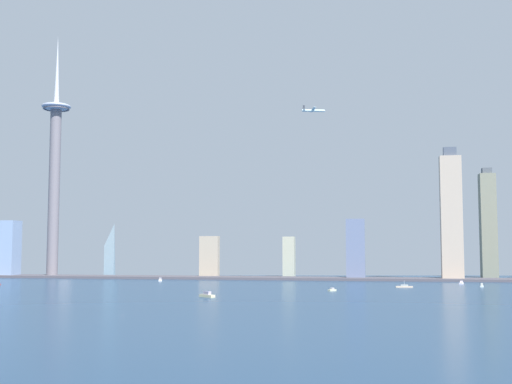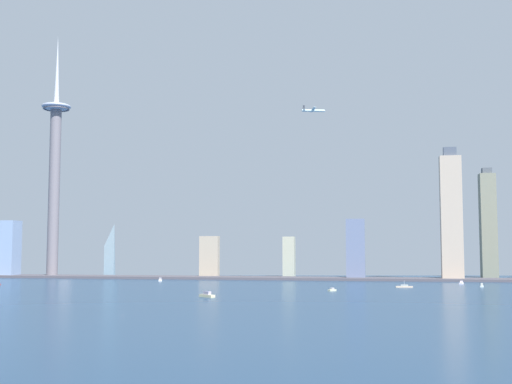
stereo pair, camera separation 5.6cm
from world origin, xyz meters
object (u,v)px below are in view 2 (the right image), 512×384
object	(u,v)px
skyscraper_6	(209,257)
boat_0	(482,286)
observation_tower	(55,162)
boat_4	(207,295)
skyscraper_4	(111,234)
boat_7	(160,280)
boat_5	(332,290)
skyscraper_0	(11,249)
boat_6	(461,283)
skyscraper_8	(289,257)
skyscraper_7	(356,249)
boat_2	(404,286)
skyscraper_1	(451,216)
skyscraper_5	(488,224)
airplane	(314,110)
skyscraper_3	(66,248)

from	to	relation	value
skyscraper_6	boat_0	distance (m)	375.40
observation_tower	boat_4	size ratio (longest dim) A/B	22.24
skyscraper_4	boat_7	world-z (taller)	skyscraper_4
skyscraper_6	boat_5	distance (m)	316.46
skyscraper_0	boat_6	distance (m)	619.09
skyscraper_8	boat_4	xyz separation A→B (m)	(-14.67, -406.55, -27.06)
skyscraper_6	skyscraper_7	bearing A→B (deg)	-4.04
boat_5	boat_2	bearing A→B (deg)	172.80
observation_tower	boat_7	size ratio (longest dim) A/B	33.00
skyscraper_0	boat_6	world-z (taller)	skyscraper_0
skyscraper_0	skyscraper_1	size ratio (longest dim) A/B	0.47
boat_7	skyscraper_0	bearing A→B (deg)	-123.18
skyscraper_5	boat_2	world-z (taller)	skyscraper_5
skyscraper_1	airplane	bearing A→B (deg)	-160.10
observation_tower	skyscraper_8	world-z (taller)	observation_tower
observation_tower	airplane	size ratio (longest dim) A/B	11.81
skyscraper_1	skyscraper_5	world-z (taller)	skyscraper_1
skyscraper_7	boat_6	distance (m)	157.59
skyscraper_3	skyscraper_4	distance (m)	86.49
skyscraper_4	skyscraper_8	bearing A→B (deg)	-0.92
boat_2	airplane	bearing A→B (deg)	-44.81
skyscraper_0	boat_7	xyz separation A→B (m)	(251.26, -76.55, -38.70)
skyscraper_6	boat_4	world-z (taller)	skyscraper_6
skyscraper_5	boat_5	size ratio (longest dim) A/B	16.82
skyscraper_7	boat_2	bearing A→B (deg)	-71.59
skyscraper_5	boat_4	distance (m)	525.54
boat_4	boat_6	bearing A→B (deg)	-94.20
skyscraper_3	skyscraper_8	distance (m)	356.54
skyscraper_5	boat_2	size ratio (longest dim) A/B	8.88
skyscraper_4	skyscraper_5	world-z (taller)	skyscraper_5
skyscraper_1	boat_4	size ratio (longest dim) A/B	10.75
skyscraper_6	skyscraper_8	world-z (taller)	skyscraper_6
skyscraper_4	skyscraper_7	bearing A→B (deg)	-10.92
boat_6	skyscraper_0	bearing A→B (deg)	-80.81
observation_tower	skyscraper_1	bearing A→B (deg)	-0.57
skyscraper_1	skyscraper_7	bearing A→B (deg)	177.17
boat_0	skyscraper_5	bearing A→B (deg)	-171.34
airplane	skyscraper_6	bearing A→B (deg)	137.37
airplane	boat_4	bearing A→B (deg)	-118.00
skyscraper_0	boat_2	world-z (taller)	skyscraper_0
boat_2	airplane	xyz separation A→B (m)	(-103.09, 99.83, 211.32)
skyscraper_6	boat_0	bearing A→B (deg)	-25.79
skyscraper_3	skyscraper_4	xyz separation A→B (m)	(81.99, -17.78, 20.99)
skyscraper_1	skyscraper_7	size ratio (longest dim) A/B	2.14
skyscraper_7	skyscraper_8	size ratio (longest dim) A/B	1.38
skyscraper_1	boat_4	xyz separation A→B (m)	(-233.28, -333.43, -79.86)
skyscraper_8	boat_7	xyz separation A→B (m)	(-141.99, -150.98, -27.22)
boat_5	skyscraper_7	bearing A→B (deg)	-146.71
skyscraper_4	boat_7	distance (m)	212.65
boat_4	boat_6	size ratio (longest dim) A/B	1.52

